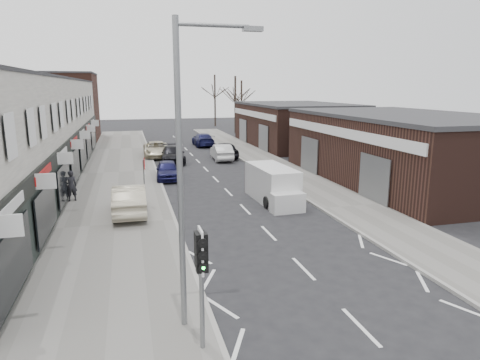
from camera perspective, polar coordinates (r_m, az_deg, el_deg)
ground at (r=14.42m, az=11.66°, el=-14.63°), size 160.00×160.00×0.00m
pavement_left at (r=34.07m, az=-15.84°, el=0.97°), size 5.50×64.00×0.12m
pavement_right at (r=36.00m, az=4.45°, el=1.99°), size 3.50×64.00×0.12m
shop_terrace_left at (r=32.00m, az=-28.49°, el=5.57°), size 8.00×41.00×7.10m
brick_block_far at (r=57.01m, az=-22.62°, el=8.87°), size 8.00×10.00×8.00m
right_unit_near at (r=31.70m, az=21.04°, el=3.81°), size 10.00×18.00×4.50m
right_unit_far at (r=49.22m, az=7.38°, el=7.26°), size 10.00×16.00×4.50m
tree_far_a at (r=61.63m, az=-0.62°, el=6.25°), size 3.60×3.60×8.00m
tree_far_b at (r=68.04m, az=0.19°, el=6.82°), size 3.60×3.60×7.50m
tree_far_c at (r=73.18m, az=-3.31°, el=7.18°), size 3.60×3.60×8.50m
traffic_light at (r=10.38m, az=-5.20°, el=-10.74°), size 0.28×0.60×3.10m
street_lamp at (r=10.90m, az=-7.14°, el=2.44°), size 2.23×0.22×8.00m
warning_sign at (r=23.84m, az=-12.64°, el=1.67°), size 0.12×0.80×2.70m
white_van at (r=24.65m, az=4.43°, el=-0.69°), size 2.03×5.23×2.01m
sedan_on_pavement at (r=22.51m, az=-14.55°, el=-2.48°), size 1.63×4.63×1.53m
pedestrian at (r=26.03m, az=-21.60°, el=-0.72°), size 0.74×0.60×1.76m
parked_car_left_a at (r=31.03m, az=-9.66°, el=1.33°), size 1.84×4.01×1.33m
parked_car_left_b at (r=37.90m, az=-8.92°, el=3.39°), size 2.27×4.99×1.42m
parked_car_left_c at (r=41.19m, az=-11.08°, el=4.02°), size 2.52×5.23×1.43m
parked_car_right_a at (r=38.76m, az=-2.46°, el=3.73°), size 1.72×4.42×1.44m
parked_car_right_b at (r=39.88m, az=-2.00°, el=4.03°), size 1.86×4.47×1.51m
parked_car_right_c at (r=48.36m, az=-4.96°, el=5.40°), size 2.02×4.93×1.43m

